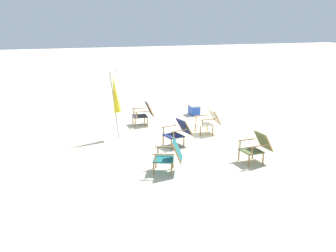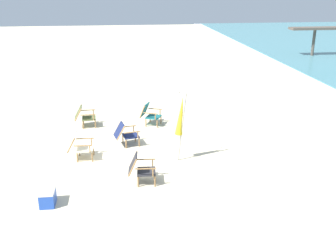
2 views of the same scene
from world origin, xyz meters
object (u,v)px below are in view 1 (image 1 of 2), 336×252
object	(u,v)px
beach_chair_mid_center	(209,121)
beach_chair_back_right	(178,132)
beach_chair_back_left	(257,146)
cooler_box	(194,110)
beach_chair_front_left	(170,155)
umbrella_furled_yellow	(115,94)
beach_chair_far_center	(144,113)

from	to	relation	value
beach_chair_mid_center	beach_chair_back_right	bearing A→B (deg)	122.50
beach_chair_back_left	cooler_box	size ratio (longest dim) A/B	1.61
beach_chair_mid_center	beach_chair_front_left	bearing A→B (deg)	140.32
umbrella_furled_yellow	beach_chair_far_center	bearing A→B (deg)	-45.62
beach_chair_back_right	beach_chair_mid_center	world-z (taller)	beach_chair_mid_center
beach_chair_back_left	beach_chair_far_center	distance (m)	4.90
beach_chair_mid_center	cooler_box	distance (m)	2.61
beach_chair_back_left	cooler_box	world-z (taller)	beach_chair_back_left
beach_chair_front_left	umbrella_furled_yellow	distance (m)	3.46
beach_chair_front_left	umbrella_furled_yellow	size ratio (longest dim) A/B	0.41
beach_chair_back_left	beach_chair_back_right	bearing A→B (deg)	36.57
beach_chair_front_left	cooler_box	xyz separation A→B (m)	(5.32, -2.84, -0.23)
beach_chair_back_left	beach_chair_front_left	xyz separation A→B (m)	(0.07, 2.38, 0.01)
beach_chair_front_left	umbrella_furled_yellow	bearing A→B (deg)	11.42
beach_chair_back_left	beach_chair_front_left	world-z (taller)	beach_chair_front_left
beach_chair_far_center	cooler_box	world-z (taller)	beach_chair_far_center
beach_chair_back_right	beach_chair_far_center	world-z (taller)	beach_chair_far_center
cooler_box	beach_chair_front_left	bearing A→B (deg)	151.93
beach_chair_far_center	cooler_box	distance (m)	2.40
beach_chair_front_left	cooler_box	size ratio (longest dim) A/B	1.78
beach_chair_back_right	beach_chair_mid_center	size ratio (longest dim) A/B	1.10
beach_chair_mid_center	cooler_box	world-z (taller)	beach_chair_mid_center
beach_chair_front_left	cooler_box	bearing A→B (deg)	-28.07
beach_chair_far_center	cooler_box	bearing A→B (deg)	-69.68
cooler_box	beach_chair_mid_center	bearing A→B (deg)	168.17
beach_chair_back_right	beach_chair_back_left	world-z (taller)	beach_chair_back_left
beach_chair_back_right	umbrella_furled_yellow	size ratio (longest dim) A/B	0.41
umbrella_furled_yellow	beach_chair_back_right	bearing A→B (deg)	-130.88
cooler_box	beach_chair_back_left	bearing A→B (deg)	175.17
beach_chair_back_left	cooler_box	xyz separation A→B (m)	(5.39, -0.46, -0.22)
beach_chair_mid_center	umbrella_furled_yellow	world-z (taller)	umbrella_furled_yellow
beach_chair_back_right	beach_chair_mid_center	distance (m)	1.64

